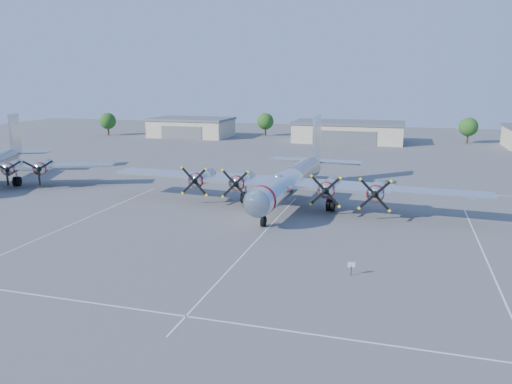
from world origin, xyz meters
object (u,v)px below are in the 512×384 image
(tree_west, at_px, (265,121))
(main_bomber_b29, at_px, (291,203))
(hangar_center, at_px, (348,132))
(tree_east, at_px, (468,127))
(info_placard, at_px, (351,266))
(hangar_west, at_px, (191,127))
(tree_far_west, at_px, (108,121))

(tree_west, xyz_separation_m, main_bomber_b29, (25.03, -77.87, -4.22))
(hangar_center, relative_size, tree_east, 4.31)
(info_placard, bearing_deg, tree_east, 63.13)
(hangar_center, relative_size, info_placard, 24.01)
(hangar_center, bearing_deg, main_bomber_b29, -89.97)
(hangar_west, distance_m, tree_far_west, 25.36)
(hangar_west, bearing_deg, main_bomber_b29, -57.19)
(tree_far_west, distance_m, tree_west, 46.57)
(tree_east, bearing_deg, tree_far_west, -174.29)
(hangar_center, distance_m, tree_west, 26.30)
(hangar_center, xyz_separation_m, tree_west, (-25.00, 8.04, 1.51))
(hangar_center, height_order, tree_west, tree_west)
(tree_west, bearing_deg, hangar_center, -17.82)
(main_bomber_b29, distance_m, info_placard, 25.44)
(hangar_center, distance_m, info_placard, 93.66)
(tree_far_west, height_order, main_bomber_b29, tree_far_west)
(tree_east, bearing_deg, hangar_west, -175.40)
(hangar_west, xyz_separation_m, hangar_center, (45.00, -0.00, -0.00))
(hangar_center, height_order, info_placard, hangar_center)
(tree_west, bearing_deg, tree_east, -2.08)
(hangar_west, bearing_deg, tree_west, 21.89)
(tree_east, relative_size, info_placard, 5.57)
(info_placard, bearing_deg, hangar_west, 105.09)
(hangar_west, distance_m, hangar_center, 45.00)
(hangar_center, bearing_deg, tree_east, 11.38)
(tree_far_west, bearing_deg, main_bomber_b29, -43.25)
(tree_west, xyz_separation_m, info_placard, (35.37, -101.10, -3.38))
(info_placard, bearing_deg, tree_far_west, 116.39)
(tree_east, relative_size, main_bomber_b29, 0.14)
(hangar_center, xyz_separation_m, info_placard, (10.37, -93.07, -1.87))
(hangar_center, relative_size, main_bomber_b29, 0.58)
(tree_west, distance_m, info_placard, 107.17)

